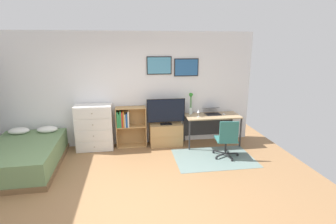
{
  "coord_description": "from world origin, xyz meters",
  "views": [
    {
      "loc": [
        0.04,
        -3.77,
        2.41
      ],
      "look_at": [
        0.84,
        1.5,
        1.01
      ],
      "focal_mm": 27.75,
      "sensor_mm": 36.0,
      "label": 1
    }
  ],
  "objects_px": {
    "bed": "(24,156)",
    "bamboo_vase": "(191,104)",
    "laptop": "(212,111)",
    "desk": "(211,119)",
    "office_chair": "(227,138)",
    "computer_mouse": "(224,114)",
    "television": "(166,112)",
    "wine_glass": "(199,111)",
    "bookshelf": "(128,124)",
    "tv_stand": "(166,134)",
    "dresser": "(94,127)"
  },
  "relations": [
    {
      "from": "desk",
      "to": "bamboo_vase",
      "type": "bearing_deg",
      "value": 166.74
    },
    {
      "from": "desk",
      "to": "bamboo_vase",
      "type": "relative_size",
      "value": 2.49
    },
    {
      "from": "bamboo_vase",
      "to": "laptop",
      "type": "bearing_deg",
      "value": -7.53
    },
    {
      "from": "bookshelf",
      "to": "desk",
      "type": "xyz_separation_m",
      "value": [
        2.03,
        -0.08,
        0.04
      ]
    },
    {
      "from": "desk",
      "to": "office_chair",
      "type": "xyz_separation_m",
      "value": [
        0.07,
        -0.92,
        -0.15
      ]
    },
    {
      "from": "bookshelf",
      "to": "television",
      "type": "height_order",
      "value": "television"
    },
    {
      "from": "dresser",
      "to": "bed",
      "type": "bearing_deg",
      "value": -148.75
    },
    {
      "from": "laptop",
      "to": "wine_glass",
      "type": "height_order",
      "value": "wine_glass"
    },
    {
      "from": "wine_glass",
      "to": "laptop",
      "type": "bearing_deg",
      "value": 28.59
    },
    {
      "from": "television",
      "to": "office_chair",
      "type": "distance_m",
      "value": 1.56
    },
    {
      "from": "computer_mouse",
      "to": "bamboo_vase",
      "type": "height_order",
      "value": "bamboo_vase"
    },
    {
      "from": "bamboo_vase",
      "to": "dresser",
      "type": "bearing_deg",
      "value": -177.43
    },
    {
      "from": "office_chair",
      "to": "laptop",
      "type": "bearing_deg",
      "value": 99.05
    },
    {
      "from": "bed",
      "to": "bamboo_vase",
      "type": "relative_size",
      "value": 3.87
    },
    {
      "from": "television",
      "to": "bamboo_vase",
      "type": "distance_m",
      "value": 0.65
    },
    {
      "from": "bamboo_vase",
      "to": "office_chair",
      "type": "bearing_deg",
      "value": -61.52
    },
    {
      "from": "desk",
      "to": "laptop",
      "type": "height_order",
      "value": "laptop"
    },
    {
      "from": "bookshelf",
      "to": "laptop",
      "type": "relative_size",
      "value": 2.33
    },
    {
      "from": "television",
      "to": "computer_mouse",
      "type": "height_order",
      "value": "television"
    },
    {
      "from": "desk",
      "to": "laptop",
      "type": "xyz_separation_m",
      "value": [
        0.03,
        0.05,
        0.19
      ]
    },
    {
      "from": "tv_stand",
      "to": "desk",
      "type": "distance_m",
      "value": 1.17
    },
    {
      "from": "tv_stand",
      "to": "office_chair",
      "type": "height_order",
      "value": "office_chair"
    },
    {
      "from": "wine_glass",
      "to": "bamboo_vase",
      "type": "bearing_deg",
      "value": 112.47
    },
    {
      "from": "television",
      "to": "bed",
      "type": "bearing_deg",
      "value": -165.35
    },
    {
      "from": "laptop",
      "to": "tv_stand",
      "type": "bearing_deg",
      "value": 176.96
    },
    {
      "from": "office_chair",
      "to": "bamboo_vase",
      "type": "bearing_deg",
      "value": 125.57
    },
    {
      "from": "computer_mouse",
      "to": "dresser",
      "type": "bearing_deg",
      "value": 177.84
    },
    {
      "from": "bed",
      "to": "bamboo_vase",
      "type": "height_order",
      "value": "bamboo_vase"
    },
    {
      "from": "office_chair",
      "to": "computer_mouse",
      "type": "distance_m",
      "value": 0.9
    },
    {
      "from": "bed",
      "to": "laptop",
      "type": "xyz_separation_m",
      "value": [
        4.13,
        0.82,
        0.55
      ]
    },
    {
      "from": "dresser",
      "to": "bookshelf",
      "type": "height_order",
      "value": "dresser"
    },
    {
      "from": "bed",
      "to": "tv_stand",
      "type": "distance_m",
      "value": 3.08
    },
    {
      "from": "computer_mouse",
      "to": "bed",
      "type": "bearing_deg",
      "value": -171.33
    },
    {
      "from": "laptop",
      "to": "desk",
      "type": "bearing_deg",
      "value": -130.28
    },
    {
      "from": "bamboo_vase",
      "to": "wine_glass",
      "type": "xyz_separation_m",
      "value": [
        0.12,
        -0.29,
        -0.12
      ]
    },
    {
      "from": "tv_stand",
      "to": "wine_glass",
      "type": "distance_m",
      "value": 0.98
    },
    {
      "from": "computer_mouse",
      "to": "bamboo_vase",
      "type": "distance_m",
      "value": 0.85
    },
    {
      "from": "dresser",
      "to": "laptop",
      "type": "relative_size",
      "value": 2.57
    },
    {
      "from": "bamboo_vase",
      "to": "wine_glass",
      "type": "bearing_deg",
      "value": -67.53
    },
    {
      "from": "bed",
      "to": "tv_stand",
      "type": "height_order",
      "value": "bed"
    },
    {
      "from": "bookshelf",
      "to": "wine_glass",
      "type": "height_order",
      "value": "bookshelf"
    },
    {
      "from": "bed",
      "to": "dresser",
      "type": "height_order",
      "value": "dresser"
    },
    {
      "from": "computer_mouse",
      "to": "television",
      "type": "bearing_deg",
      "value": 175.57
    },
    {
      "from": "tv_stand",
      "to": "laptop",
      "type": "xyz_separation_m",
      "value": [
        1.16,
        0.02,
        0.53
      ]
    },
    {
      "from": "tv_stand",
      "to": "laptop",
      "type": "height_order",
      "value": "laptop"
    },
    {
      "from": "computer_mouse",
      "to": "wine_glass",
      "type": "bearing_deg",
      "value": -173.6
    },
    {
      "from": "office_chair",
      "to": "bed",
      "type": "bearing_deg",
      "value": -175.02
    },
    {
      "from": "tv_stand",
      "to": "bamboo_vase",
      "type": "height_order",
      "value": "bamboo_vase"
    },
    {
      "from": "dresser",
      "to": "computer_mouse",
      "type": "relative_size",
      "value": 10.27
    },
    {
      "from": "bed",
      "to": "laptop",
      "type": "bearing_deg",
      "value": 9.6
    }
  ]
}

